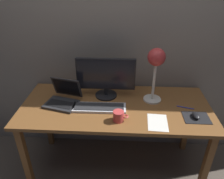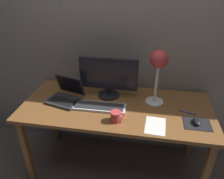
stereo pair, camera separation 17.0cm
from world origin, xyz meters
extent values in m
plane|color=brown|center=(0.00, 0.00, 0.00)|extent=(4.80, 4.80, 0.00)
cube|color=gray|center=(0.00, 0.40, 1.30)|extent=(4.80, 0.06, 2.60)
cube|color=brown|center=(0.00, 0.00, 0.72)|extent=(1.60, 0.70, 0.03)
cube|color=brown|center=(-0.74, -0.29, 0.35)|extent=(0.05, 0.05, 0.71)
cube|color=brown|center=(0.74, -0.29, 0.35)|extent=(0.05, 0.05, 0.71)
cube|color=brown|center=(-0.74, 0.29, 0.35)|extent=(0.05, 0.05, 0.71)
cube|color=brown|center=(0.74, 0.29, 0.35)|extent=(0.05, 0.05, 0.71)
cylinder|color=black|center=(-0.09, 0.15, 0.75)|extent=(0.19, 0.19, 0.01)
cylinder|color=black|center=(-0.09, 0.15, 0.79)|extent=(0.03, 0.03, 0.06)
cube|color=black|center=(-0.09, 0.15, 0.96)|extent=(0.51, 0.03, 0.28)
cube|color=black|center=(-0.09, 0.13, 0.96)|extent=(0.49, 0.00, 0.26)
cube|color=silver|center=(-0.13, -0.06, 0.75)|extent=(0.44, 0.15, 0.02)
cube|color=#28282B|center=(-0.13, -0.06, 0.76)|extent=(0.41, 0.12, 0.01)
cube|color=#28282B|center=(-0.46, -0.03, 0.75)|extent=(0.30, 0.25, 0.02)
cube|color=black|center=(-0.46, -0.04, 0.76)|extent=(0.24, 0.16, 0.00)
cube|color=#28282B|center=(-0.43, 0.09, 0.85)|extent=(0.27, 0.13, 0.19)
cube|color=black|center=(-0.43, 0.09, 0.85)|extent=(0.24, 0.11, 0.16)
cylinder|color=beige|center=(0.32, 0.10, 0.75)|extent=(0.15, 0.15, 0.01)
cylinder|color=silver|center=(0.32, 0.10, 0.93)|extent=(0.02, 0.02, 0.36)
sphere|color=#BF3333|center=(0.32, 0.10, 1.14)|extent=(0.14, 0.14, 0.14)
sphere|color=#FFEAB2|center=(0.32, 0.09, 1.10)|extent=(0.05, 0.05, 0.05)
cube|color=black|center=(0.64, -0.14, 0.74)|extent=(0.20, 0.16, 0.00)
ellipsoid|color=black|center=(0.63, -0.14, 0.76)|extent=(0.06, 0.10, 0.03)
cylinder|color=#CC3F3F|center=(0.03, -0.21, 0.78)|extent=(0.08, 0.08, 0.08)
torus|color=#CC3F3F|center=(0.08, -0.21, 0.78)|extent=(0.05, 0.05, 0.01)
cube|color=white|center=(0.33, -0.22, 0.74)|extent=(0.16, 0.22, 0.00)
cylinder|color=#2633A5|center=(0.58, -0.01, 0.74)|extent=(0.14, 0.05, 0.01)
camera|label=1|loc=(0.05, -1.53, 1.76)|focal=34.62mm
camera|label=2|loc=(0.22, -1.51, 1.76)|focal=34.62mm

